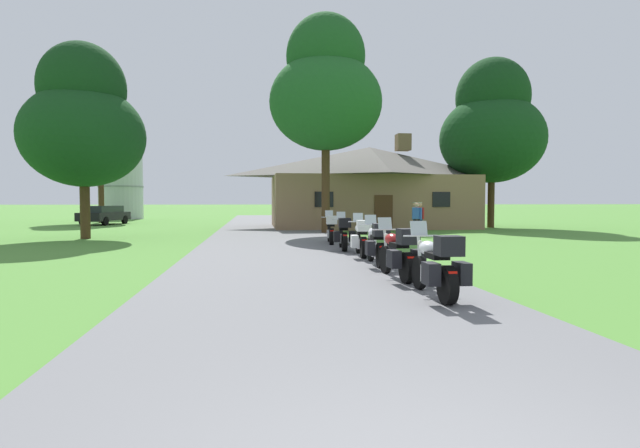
{
  "coord_description": "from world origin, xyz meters",
  "views": [
    {
      "loc": [
        -1.06,
        -2.3,
        1.73
      ],
      "look_at": [
        1.18,
        14.92,
        0.94
      ],
      "focal_mm": 28.01,
      "sensor_mm": 36.0,
      "label": 1
    }
  ],
  "objects": [
    {
      "name": "ground_plane",
      "position": [
        0.0,
        20.0,
        0.0
      ],
      "size": [
        500.0,
        500.0,
        0.0
      ],
      "primitive_type": "plane",
      "color": "#4C8433"
    },
    {
      "name": "asphalt_driveway",
      "position": [
        0.0,
        18.0,
        0.03
      ],
      "size": [
        6.4,
        80.0,
        0.06
      ],
      "primitive_type": "cube",
      "color": "slate",
      "rests_on": "ground"
    },
    {
      "name": "motorcycle_white_nearest_to_camera",
      "position": [
        2.02,
        5.84,
        0.61
      ],
      "size": [
        0.72,
        2.08,
        1.3
      ],
      "rotation": [
        0.0,
        0.0,
        -0.01
      ],
      "color": "black",
      "rests_on": "asphalt_driveway"
    },
    {
      "name": "motorcycle_red_second_in_row",
      "position": [
        1.98,
        7.96,
        0.61
      ],
      "size": [
        0.76,
        2.08,
        1.3
      ],
      "rotation": [
        0.0,
        0.0,
        0.05
      ],
      "color": "black",
      "rests_on": "asphalt_driveway"
    },
    {
      "name": "motorcycle_white_third_in_row",
      "position": [
        2.08,
        10.29,
        0.61
      ],
      "size": [
        0.78,
        2.08,
        1.3
      ],
      "rotation": [
        0.0,
        0.0,
        -0.06
      ],
      "color": "black",
      "rests_on": "asphalt_driveway"
    },
    {
      "name": "motorcycle_white_fourth_in_row",
      "position": [
        2.12,
        12.42,
        0.61
      ],
      "size": [
        0.84,
        2.08,
        1.3
      ],
      "rotation": [
        0.0,
        0.0,
        -0.1
      ],
      "color": "black",
      "rests_on": "asphalt_driveway"
    },
    {
      "name": "motorcycle_red_fifth_in_row",
      "position": [
        1.93,
        14.5,
        0.61
      ],
      "size": [
        0.83,
        2.08,
        1.3
      ],
      "rotation": [
        0.0,
        0.0,
        -0.09
      ],
      "color": "black",
      "rests_on": "asphalt_driveway"
    },
    {
      "name": "motorcycle_orange_farthest_in_row",
      "position": [
        1.88,
        17.11,
        0.62
      ],
      "size": [
        0.66,
        2.08,
        1.3
      ],
      "rotation": [
        0.0,
        0.0,
        -0.08
      ],
      "color": "black",
      "rests_on": "asphalt_driveway"
    },
    {
      "name": "stone_lodge",
      "position": [
        6.47,
        30.17,
        2.73
      ],
      "size": [
        13.46,
        7.82,
        6.21
      ],
      "color": "#896B4C",
      "rests_on": "ground"
    },
    {
      "name": "bystander_gray_shirt_near_lodge",
      "position": [
        7.8,
        24.76,
        0.95
      ],
      "size": [
        0.31,
        0.53,
        1.69
      ],
      "rotation": [
        0.0,
        0.0,
        1.3
      ],
      "color": "navy",
      "rests_on": "ground"
    },
    {
      "name": "bystander_blue_shirt_beside_signpost",
      "position": [
        6.91,
        21.61,
        0.93
      ],
      "size": [
        0.4,
        0.44,
        1.67
      ],
      "rotation": [
        0.0,
        0.0,
        5.42
      ],
      "color": "black",
      "rests_on": "ground"
    },
    {
      "name": "bystander_red_shirt_by_tree",
      "position": [
        7.29,
        22.28,
        0.95
      ],
      "size": [
        0.37,
        0.49,
        1.69
      ],
      "rotation": [
        0.0,
        0.0,
        5.22
      ],
      "color": "navy",
      "rests_on": "ground"
    },
    {
      "name": "tree_left_near",
      "position": [
        -8.87,
        21.93,
        5.38
      ],
      "size": [
        5.48,
        5.48,
        8.98
      ],
      "color": "#422D19",
      "rests_on": "ground"
    },
    {
      "name": "tree_by_lodge_front",
      "position": [
        2.66,
        23.99,
        7.64
      ],
      "size": [
        5.94,
        5.94,
        11.55
      ],
      "color": "#422D19",
      "rests_on": "ground"
    },
    {
      "name": "tree_left_far",
      "position": [
        -13.5,
        40.27,
        7.34
      ],
      "size": [
        5.89,
        5.89,
        11.21
      ],
      "color": "#422D19",
      "rests_on": "ground"
    },
    {
      "name": "tree_right_of_lodge",
      "position": [
        14.32,
        28.77,
        6.62
      ],
      "size": [
        6.75,
        6.75,
        11.04
      ],
      "color": "#422D19",
      "rests_on": "ground"
    },
    {
      "name": "metal_silo_distant",
      "position": [
        -14.16,
        48.88,
        3.69
      ],
      "size": [
        4.28,
        4.28,
        7.37
      ],
      "color": "#B2B7BC",
      "rests_on": "ground"
    },
    {
      "name": "parked_black_suv_far_left",
      "position": [
        -12.21,
        36.37,
        0.78
      ],
      "size": [
        2.82,
        4.9,
        1.4
      ],
      "rotation": [
        0.0,
        0.0,
        -0.23
      ],
      "color": "black",
      "rests_on": "ground"
    }
  ]
}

